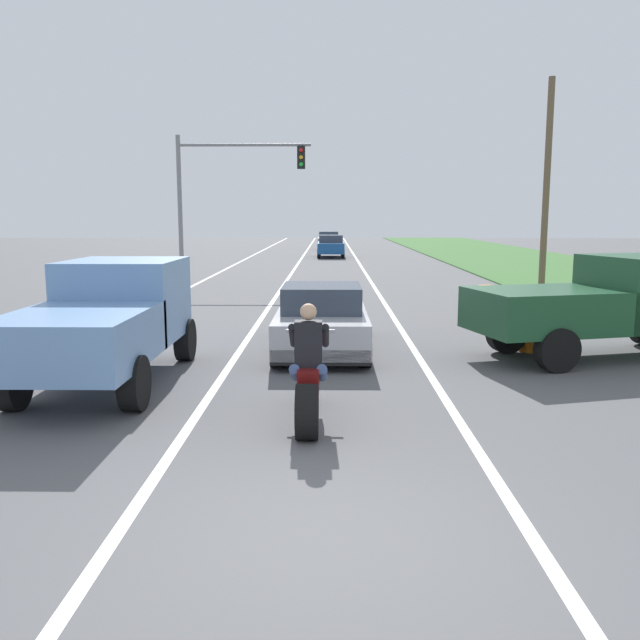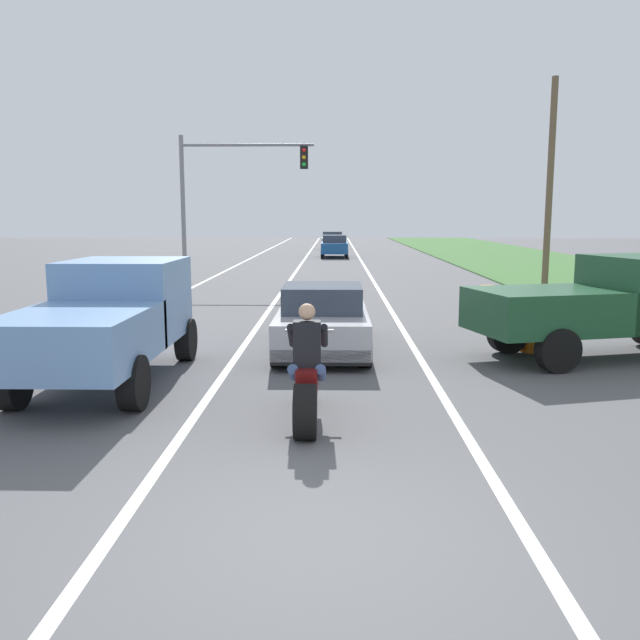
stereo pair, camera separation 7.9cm
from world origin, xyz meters
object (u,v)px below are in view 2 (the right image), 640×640
object	(u,v)px
distant_car_far_ahead	(334,246)
construction_barrel_mid	(490,305)
traffic_light_mast_near	(225,184)
construction_barrel_nearest	(533,327)
pickup_truck_right_shoulder_dark_green	(608,302)
motorcycle_with_rider	(307,380)
pickup_truck_left_lane_light_blue	(109,316)
sports_car_silver	(323,320)
distant_car_further_ahead	(332,240)

from	to	relation	value
distant_car_far_ahead	construction_barrel_mid	bearing A→B (deg)	-82.03
traffic_light_mast_near	construction_barrel_mid	bearing A→B (deg)	-51.89
construction_barrel_nearest	distant_car_far_ahead	bearing A→B (deg)	97.34
pickup_truck_right_shoulder_dark_green	motorcycle_with_rider	bearing A→B (deg)	-142.72
pickup_truck_left_lane_light_blue	construction_barrel_mid	bearing A→B (deg)	38.15
distant_car_far_ahead	pickup_truck_right_shoulder_dark_green	bearing A→B (deg)	-80.68
motorcycle_with_rider	sports_car_silver	bearing A→B (deg)	88.62
sports_car_silver	pickup_truck_right_shoulder_dark_green	size ratio (longest dim) A/B	0.84
construction_barrel_nearest	construction_barrel_mid	world-z (taller)	same
pickup_truck_left_lane_light_blue	traffic_light_mast_near	distance (m)	17.10
sports_car_silver	construction_barrel_mid	bearing A→B (deg)	38.43
pickup_truck_left_lane_light_blue	distant_car_further_ahead	distance (m)	44.94
distant_car_far_ahead	pickup_truck_left_lane_light_blue	bearing A→B (deg)	-96.19
distant_car_far_ahead	distant_car_further_ahead	size ratio (longest dim) A/B	1.00
pickup_truck_left_lane_light_blue	construction_barrel_nearest	xyz separation A→B (m)	(7.79, 2.73, -0.60)
pickup_truck_right_shoulder_dark_green	construction_barrel_mid	bearing A→B (deg)	108.65
pickup_truck_left_lane_light_blue	distant_car_far_ahead	world-z (taller)	pickup_truck_left_lane_light_blue
construction_barrel_mid	traffic_light_mast_near	bearing A→B (deg)	128.11
pickup_truck_right_shoulder_dark_green	traffic_light_mast_near	xyz separation A→B (m)	(-9.79, 14.72, 2.95)
construction_barrel_nearest	distant_car_far_ahead	xyz separation A→B (m)	(-4.07, 31.56, 0.27)
construction_barrel_nearest	traffic_light_mast_near	bearing A→B (deg)	121.31
traffic_light_mast_near	construction_barrel_mid	xyz separation A→B (m)	(8.46, -10.79, -3.55)
distant_car_far_ahead	distant_car_further_ahead	distance (m)	10.51
motorcycle_with_rider	distant_car_far_ahead	size ratio (longest dim) A/B	0.55
motorcycle_with_rider	construction_barrel_nearest	bearing A→B (deg)	48.01
construction_barrel_mid	distant_car_further_ahead	size ratio (longest dim) A/B	0.25
sports_car_silver	pickup_truck_left_lane_light_blue	xyz separation A→B (m)	(-3.48, -2.70, 0.48)
pickup_truck_left_lane_light_blue	sports_car_silver	bearing A→B (deg)	37.81
sports_car_silver	construction_barrel_mid	size ratio (longest dim) A/B	4.30
traffic_light_mast_near	sports_car_silver	bearing A→B (deg)	-73.21
traffic_light_mast_near	distant_car_far_ahead	size ratio (longest dim) A/B	1.50
traffic_light_mast_near	distant_car_further_ahead	world-z (taller)	traffic_light_mast_near
motorcycle_with_rider	pickup_truck_left_lane_light_blue	xyz separation A→B (m)	(-3.36, 2.19, 0.51)
traffic_light_mast_near	pickup_truck_right_shoulder_dark_green	bearing A→B (deg)	-56.37
pickup_truck_right_shoulder_dark_green	traffic_light_mast_near	size ratio (longest dim) A/B	0.86
traffic_light_mast_near	construction_barrel_nearest	distance (m)	16.88
pickup_truck_left_lane_light_blue	construction_barrel_mid	distance (m)	9.78
motorcycle_with_rider	construction_barrel_mid	size ratio (longest dim) A/B	2.21
motorcycle_with_rider	distant_car_further_ahead	xyz separation A→B (m)	(0.19, 46.99, 0.18)
pickup_truck_left_lane_light_blue	motorcycle_with_rider	bearing A→B (deg)	-33.12
motorcycle_with_rider	traffic_light_mast_near	distance (m)	19.77
distant_car_far_ahead	distant_car_further_ahead	bearing A→B (deg)	90.92
distant_car_further_ahead	construction_barrel_nearest	bearing A→B (deg)	-84.25
motorcycle_with_rider	pickup_truck_right_shoulder_dark_green	xyz separation A→B (m)	(5.64, 4.30, 0.51)
motorcycle_with_rider	construction_barrel_nearest	distance (m)	6.62
sports_car_silver	pickup_truck_right_shoulder_dark_green	world-z (taller)	pickup_truck_right_shoulder_dark_green
pickup_truck_right_shoulder_dark_green	distant_car_further_ahead	world-z (taller)	pickup_truck_right_shoulder_dark_green
pickup_truck_right_shoulder_dark_green	distant_car_further_ahead	distance (m)	43.04
motorcycle_with_rider	pickup_truck_left_lane_light_blue	bearing A→B (deg)	146.88
distant_car_further_ahead	construction_barrel_mid	bearing A→B (deg)	-83.92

